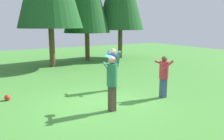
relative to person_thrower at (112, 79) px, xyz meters
The scene contains 6 objects.
ground_plane 1.28m from the person_thrower, 85.44° to the left, with size 40.00×40.00×0.00m, color #478C38.
person_thrower is the anchor object (origin of this frame).
person_catcher 2.43m from the person_thrower, 57.01° to the left, with size 0.74×0.76×1.76m.
person_bystander 2.38m from the person_thrower, ahead, with size 0.58×0.54×1.58m.
frisbee 0.79m from the person_thrower, 69.99° to the left, with size 0.32×0.31×0.10m.
ball_red 4.07m from the person_thrower, 133.12° to the left, with size 0.21×0.21×0.21m, color red.
Camera 1 is at (-3.81, -6.77, 2.73)m, focal length 37.36 mm.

